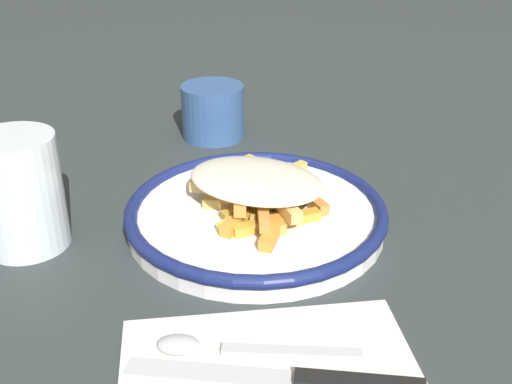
# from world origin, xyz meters

# --- Properties ---
(ground_plane) EXTENTS (2.60, 2.60, 0.00)m
(ground_plane) POSITION_xyz_m (0.00, 0.00, 0.00)
(ground_plane) COLOR #2E3736
(plate) EXTENTS (0.27, 0.27, 0.03)m
(plate) POSITION_xyz_m (0.00, 0.00, 0.01)
(plate) COLOR white
(plate) RESTS_ON ground_plane
(fries_heap) EXTENTS (0.17, 0.17, 0.04)m
(fries_heap) POSITION_xyz_m (0.00, -0.00, 0.04)
(fries_heap) COLOR #DFB564
(fries_heap) RESTS_ON plate
(knife) EXTENTS (0.05, 0.21, 0.01)m
(knife) POSITION_xyz_m (-0.24, -0.02, 0.02)
(knife) COLOR black
(knife) RESTS_ON napkin
(spoon) EXTENTS (0.03, 0.15, 0.01)m
(spoon) POSITION_xyz_m (-0.20, 0.03, 0.02)
(spoon) COLOR silver
(spoon) RESTS_ON napkin
(water_glass) EXTENTS (0.08, 0.08, 0.11)m
(water_glass) POSITION_xyz_m (-0.02, 0.23, 0.06)
(water_glass) COLOR silver
(water_glass) RESTS_ON ground_plane
(coffee_mug) EXTENTS (0.11, 0.08, 0.07)m
(coffee_mug) POSITION_xyz_m (0.25, 0.05, 0.04)
(coffee_mug) COLOR #34578F
(coffee_mug) RESTS_ON ground_plane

